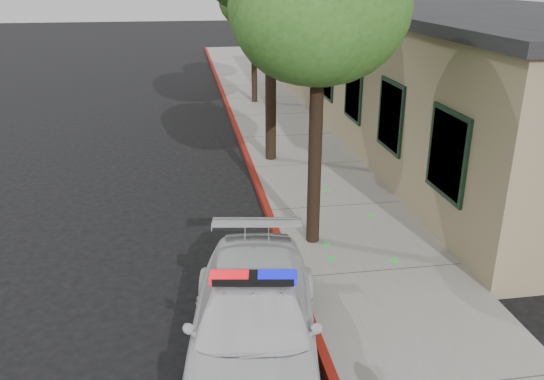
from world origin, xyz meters
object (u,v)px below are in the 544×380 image
(clapboard_building, at_px, (439,71))
(street_tree_near, at_px, (320,15))
(police_car, at_px, (254,322))
(street_tree_far, at_px, (255,3))

(clapboard_building, height_order, street_tree_near, street_tree_near)
(clapboard_building, distance_m, street_tree_near, 9.97)
(police_car, height_order, street_tree_far, street_tree_far)
(police_car, relative_size, street_tree_near, 0.81)
(police_car, distance_m, street_tree_near, 5.28)
(clapboard_building, xyz_separation_m, police_car, (-7.59, -10.92, -1.48))
(clapboard_building, distance_m, police_car, 13.38)
(clapboard_building, bearing_deg, street_tree_far, 135.73)
(clapboard_building, height_order, police_car, clapboard_building)
(police_car, distance_m, street_tree_far, 16.70)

